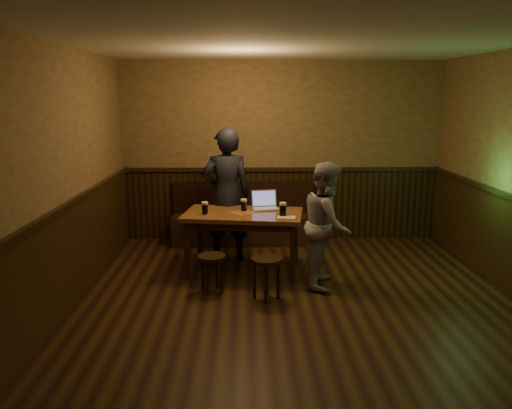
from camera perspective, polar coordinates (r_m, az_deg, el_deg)
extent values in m
cube|color=black|center=(5.36, 5.14, -12.76)|extent=(5.00, 6.00, 0.02)
cube|color=beige|center=(4.89, 5.80, 18.73)|extent=(5.00, 6.00, 0.02)
cube|color=olive|center=(7.90, 2.94, 6.03)|extent=(5.00, 0.02, 2.80)
cube|color=olive|center=(2.09, 15.16, -12.28)|extent=(5.00, 0.02, 2.80)
cube|color=olive|center=(5.27, -22.80, 1.98)|extent=(0.02, 6.00, 2.80)
cube|color=black|center=(8.01, 2.89, -0.05)|extent=(4.98, 0.04, 1.10)
cube|color=black|center=(5.46, -21.77, -6.82)|extent=(0.04, 5.98, 1.10)
cube|color=black|center=(7.88, 2.95, 4.03)|extent=(4.98, 0.06, 0.06)
cube|color=black|center=(5.30, -21.96, -0.88)|extent=(0.06, 5.98, 0.06)
cube|color=black|center=(7.81, -1.42, -2.82)|extent=(2.20, 0.50, 0.45)
cube|color=black|center=(7.89, -1.44, 0.89)|extent=(2.20, 0.10, 0.50)
cube|color=#583719|center=(6.39, -1.48, -1.16)|extent=(1.60, 1.05, 0.05)
cube|color=#321D0D|center=(6.41, -1.48, -1.85)|extent=(1.45, 0.91, 0.09)
cube|color=maroon|center=(6.38, -1.48, -0.91)|extent=(0.39, 0.39, 0.00)
cylinder|color=#321D0D|center=(6.30, -7.89, -5.23)|extent=(0.07, 0.07, 0.75)
cylinder|color=#321D0D|center=(6.94, -6.47, -3.56)|extent=(0.07, 0.07, 0.75)
cylinder|color=#321D0D|center=(6.11, 4.24, -5.71)|extent=(0.07, 0.07, 0.75)
cylinder|color=#321D0D|center=(6.76, 4.52, -3.94)|extent=(0.07, 0.07, 0.75)
cylinder|color=black|center=(5.86, -5.09, -5.99)|extent=(0.43, 0.43, 0.04)
cylinder|color=black|center=(5.87, -3.96, -8.12)|extent=(0.03, 0.03, 0.43)
cylinder|color=black|center=(6.03, -4.49, -7.57)|extent=(0.03, 0.03, 0.43)
cylinder|color=black|center=(5.98, -6.12, -7.76)|extent=(0.03, 0.03, 0.43)
cylinder|color=black|center=(5.82, -5.64, -8.33)|extent=(0.03, 0.03, 0.43)
cylinder|color=black|center=(5.63, 1.22, -6.33)|extent=(0.39, 0.39, 0.04)
cylinder|color=black|center=(5.70, 2.58, -8.55)|extent=(0.04, 0.04, 0.46)
cylinder|color=black|center=(5.83, 1.27, -8.05)|extent=(0.04, 0.04, 0.46)
cylinder|color=black|center=(5.71, -0.17, -8.49)|extent=(0.04, 0.04, 0.46)
cylinder|color=black|center=(5.58, 1.13, -9.01)|extent=(0.04, 0.04, 0.46)
cylinder|color=#B32316|center=(6.31, -5.85, -1.11)|extent=(0.10, 0.10, 0.00)
cylinder|color=silver|center=(6.31, -5.85, -1.08)|extent=(0.09, 0.09, 0.00)
cylinder|color=black|center=(6.30, -5.86, -0.51)|extent=(0.08, 0.08, 0.13)
cylinder|color=beige|center=(6.28, -5.87, 0.18)|extent=(0.08, 0.08, 0.03)
cylinder|color=#B32316|center=(6.47, -1.41, -0.73)|extent=(0.10, 0.10, 0.00)
cylinder|color=silver|center=(6.47, -1.41, -0.70)|extent=(0.09, 0.09, 0.00)
cylinder|color=black|center=(6.46, -1.41, -0.15)|extent=(0.08, 0.08, 0.12)
cylinder|color=beige|center=(6.44, -1.41, 0.52)|extent=(0.08, 0.08, 0.03)
cylinder|color=#B32316|center=(6.22, 3.08, -1.28)|extent=(0.11, 0.11, 0.00)
cylinder|color=silver|center=(6.22, 3.08, -1.25)|extent=(0.09, 0.09, 0.00)
cylinder|color=black|center=(6.20, 3.09, -0.63)|extent=(0.08, 0.08, 0.13)
cylinder|color=beige|center=(6.18, 3.10, 0.11)|extent=(0.08, 0.08, 0.03)
cube|color=silver|center=(6.55, 1.12, -0.50)|extent=(0.37, 0.29, 0.02)
cube|color=#B2B2B7|center=(6.55, 1.12, -0.41)|extent=(0.33, 0.23, 0.00)
cube|color=silver|center=(6.64, 0.91, 0.74)|extent=(0.34, 0.13, 0.22)
cube|color=#606AB2|center=(6.63, 0.93, 0.72)|extent=(0.31, 0.11, 0.19)
cube|color=silver|center=(6.15, 3.50, -1.44)|extent=(0.24, 0.18, 0.00)
imported|color=black|center=(6.88, -3.39, 1.08)|extent=(0.72, 0.51, 1.85)
imported|color=gray|center=(6.03, 8.14, -2.28)|extent=(0.71, 0.83, 1.51)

